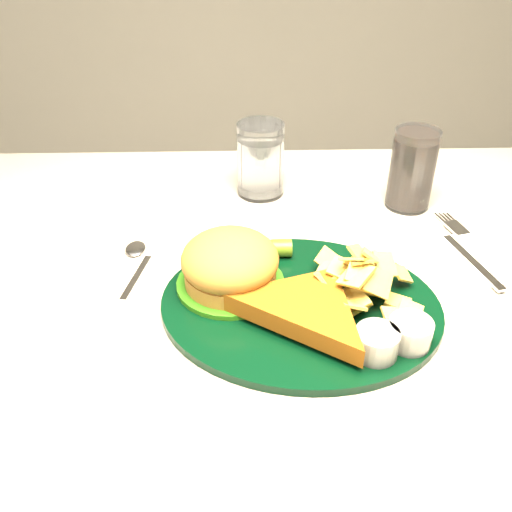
% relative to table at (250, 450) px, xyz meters
% --- Properties ---
extents(table, '(1.20, 0.80, 0.75)m').
position_rel_table_xyz_m(table, '(0.00, 0.00, 0.00)').
color(table, '#AEA79E').
rests_on(table, ground).
extents(dinner_plate, '(0.38, 0.34, 0.08)m').
position_rel_table_xyz_m(dinner_plate, '(0.06, -0.08, 0.41)').
color(dinner_plate, black).
rests_on(dinner_plate, table).
extents(water_glass, '(0.09, 0.09, 0.12)m').
position_rel_table_xyz_m(water_glass, '(0.02, 0.23, 0.44)').
color(water_glass, white).
rests_on(water_glass, table).
extents(cola_glass, '(0.07, 0.07, 0.13)m').
position_rel_table_xyz_m(cola_glass, '(0.26, 0.18, 0.44)').
color(cola_glass, black).
rests_on(cola_glass, table).
extents(fork_napkin, '(0.17, 0.20, 0.01)m').
position_rel_table_xyz_m(fork_napkin, '(0.31, 0.02, 0.38)').
color(fork_napkin, white).
rests_on(fork_napkin, table).
extents(spoon, '(0.06, 0.14, 0.01)m').
position_rel_table_xyz_m(spoon, '(-0.15, -0.01, 0.38)').
color(spoon, silver).
rests_on(spoon, table).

